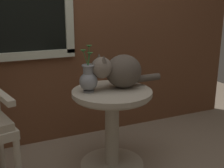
{
  "coord_description": "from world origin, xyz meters",
  "views": [
    {
      "loc": [
        -0.57,
        -1.8,
        1.28
      ],
      "look_at": [
        0.29,
        0.1,
        0.69
      ],
      "focal_mm": 46.41,
      "sensor_mm": 36.0,
      "label": 1
    }
  ],
  "objects": [
    {
      "name": "back_wall",
      "position": [
        -0.01,
        0.79,
        1.3
      ],
      "size": [
        4.0,
        0.07,
        2.6
      ],
      "color": "brown",
      "rests_on": "ground_plane"
    },
    {
      "name": "wicker_side_table",
      "position": [
        0.29,
        0.1,
        0.43
      ],
      "size": [
        0.61,
        0.61,
        0.64
      ],
      "color": "#B2A893",
      "rests_on": "ground_plane"
    },
    {
      "name": "cat",
      "position": [
        0.38,
        0.14,
        0.78
      ],
      "size": [
        0.59,
        0.26,
        0.27
      ],
      "color": "brown",
      "rests_on": "wicker_side_table"
    },
    {
      "name": "pewter_vase_with_ivy",
      "position": [
        0.12,
        0.14,
        0.74
      ],
      "size": [
        0.14,
        0.14,
        0.34
      ],
      "color": "gray",
      "rests_on": "wicker_side_table"
    }
  ]
}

